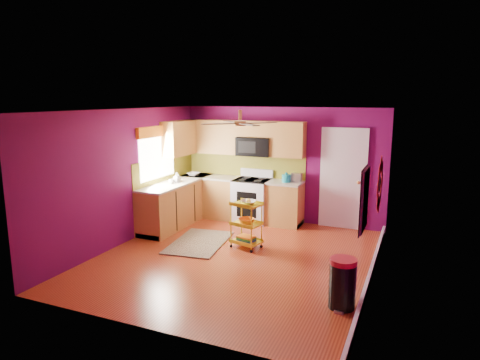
% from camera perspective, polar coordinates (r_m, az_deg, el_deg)
% --- Properties ---
extents(ground, '(5.00, 5.00, 0.00)m').
position_cam_1_polar(ground, '(7.44, -0.58, -10.34)').
color(ground, maroon).
rests_on(ground, ground).
extents(room_envelope, '(4.54, 5.04, 2.52)m').
position_cam_1_polar(room_envelope, '(7.00, -0.41, 2.18)').
color(room_envelope, '#5E0A48').
rests_on(room_envelope, ground).
extents(lower_cabinets, '(2.81, 2.31, 0.94)m').
position_cam_1_polar(lower_cabinets, '(9.42, -3.68, -2.97)').
color(lower_cabinets, '#9A652A').
rests_on(lower_cabinets, ground).
extents(electric_range, '(0.76, 0.66, 1.13)m').
position_cam_1_polar(electric_range, '(9.41, 1.63, -2.66)').
color(electric_range, white).
rests_on(electric_range, ground).
extents(upper_cabinetry, '(2.80, 2.30, 1.26)m').
position_cam_1_polar(upper_cabinetry, '(9.46, -2.25, 5.49)').
color(upper_cabinetry, '#9A652A').
rests_on(upper_cabinetry, ground).
extents(left_window, '(0.08, 1.35, 1.08)m').
position_cam_1_polar(left_window, '(8.98, -10.99, 4.60)').
color(left_window, white).
rests_on(left_window, ground).
extents(panel_door, '(0.95, 0.11, 2.15)m').
position_cam_1_polar(panel_door, '(9.09, 13.57, 0.03)').
color(panel_door, white).
rests_on(panel_door, ground).
extents(right_wall_art, '(0.04, 2.74, 1.04)m').
position_cam_1_polar(right_wall_art, '(6.17, 17.41, -1.33)').
color(right_wall_art, black).
rests_on(right_wall_art, ground).
extents(ceiling_fan, '(1.01, 1.01, 0.26)m').
position_cam_1_polar(ceiling_fan, '(7.12, 0.03, 7.65)').
color(ceiling_fan, '#BF8C3F').
rests_on(ceiling_fan, ground).
extents(shag_rug, '(1.12, 1.63, 0.02)m').
position_cam_1_polar(shag_rug, '(8.18, -5.46, -8.28)').
color(shag_rug, black).
rests_on(shag_rug, ground).
extents(rolling_cart, '(0.59, 0.49, 0.93)m').
position_cam_1_polar(rolling_cart, '(7.76, 0.89, -5.70)').
color(rolling_cart, yellow).
rests_on(rolling_cart, ground).
extents(trash_can, '(0.42, 0.43, 0.67)m').
position_cam_1_polar(trash_can, '(5.85, 13.49, -13.25)').
color(trash_can, black).
rests_on(trash_can, ground).
extents(teal_kettle, '(0.18, 0.18, 0.21)m').
position_cam_1_polar(teal_kettle, '(9.06, 6.18, 0.23)').
color(teal_kettle, teal).
rests_on(teal_kettle, lower_cabinets).
extents(toaster, '(0.22, 0.15, 0.18)m').
position_cam_1_polar(toaster, '(9.15, 7.55, 0.35)').
color(toaster, beige).
rests_on(toaster, lower_cabinets).
extents(soap_bottle_a, '(0.10, 0.10, 0.21)m').
position_cam_1_polar(soap_bottle_a, '(9.05, -8.47, 0.31)').
color(soap_bottle_a, '#EA3F72').
rests_on(soap_bottle_a, lower_cabinets).
extents(soap_bottle_b, '(0.13, 0.13, 0.16)m').
position_cam_1_polar(soap_bottle_b, '(9.20, -8.27, 0.33)').
color(soap_bottle_b, white).
rests_on(soap_bottle_b, lower_cabinets).
extents(counter_dish, '(0.29, 0.29, 0.07)m').
position_cam_1_polar(counter_dish, '(9.82, -6.19, 0.78)').
color(counter_dish, white).
rests_on(counter_dish, lower_cabinets).
extents(counter_cup, '(0.12, 0.12, 0.09)m').
position_cam_1_polar(counter_cup, '(8.98, -9.11, -0.18)').
color(counter_cup, white).
rests_on(counter_cup, lower_cabinets).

